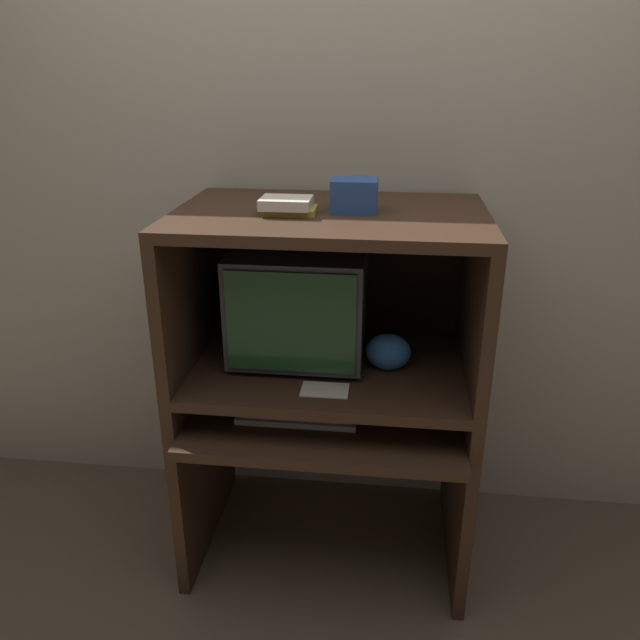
# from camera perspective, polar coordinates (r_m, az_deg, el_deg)

# --- Properties ---
(ground_plane) EXTENTS (12.00, 12.00, 0.00)m
(ground_plane) POSITION_cam_1_polar(r_m,az_deg,el_deg) (2.39, -0.19, -24.75)
(ground_plane) COLOR brown
(wall_back) EXTENTS (6.00, 0.06, 2.60)m
(wall_back) POSITION_cam_1_polar(r_m,az_deg,el_deg) (2.40, 1.93, 11.48)
(wall_back) COLOR #B2A893
(wall_back) RESTS_ON ground_plane
(desk_base) EXTENTS (1.00, 0.74, 0.65)m
(desk_base) POSITION_cam_1_polar(r_m,az_deg,el_deg) (2.33, 0.67, -12.51)
(desk_base) COLOR #382316
(desk_base) RESTS_ON ground_plane
(desk_monitor_shelf) EXTENTS (1.00, 0.68, 0.14)m
(desk_monitor_shelf) POSITION_cam_1_polar(r_m,az_deg,el_deg) (2.20, 0.85, -4.60)
(desk_monitor_shelf) COLOR #382316
(desk_monitor_shelf) RESTS_ON desk_base
(hutch_upper) EXTENTS (1.00, 0.68, 0.54)m
(hutch_upper) POSITION_cam_1_polar(r_m,az_deg,el_deg) (2.09, 1.01, 5.58)
(hutch_upper) COLOR #382316
(hutch_upper) RESTS_ON desk_monitor_shelf
(crt_monitor) EXTENTS (0.45, 0.46, 0.39)m
(crt_monitor) POSITION_cam_1_polar(r_m,az_deg,el_deg) (2.18, -1.77, 1.90)
(crt_monitor) COLOR #333338
(crt_monitor) RESTS_ON desk_monitor_shelf
(keyboard) EXTENTS (0.40, 0.15, 0.03)m
(keyboard) POSITION_cam_1_polar(r_m,az_deg,el_deg) (2.13, -2.06, -8.55)
(keyboard) COLOR beige
(keyboard) RESTS_ON desk_base
(mouse) EXTENTS (0.06, 0.04, 0.03)m
(mouse) POSITION_cam_1_polar(r_m,az_deg,el_deg) (2.11, 4.65, -9.03)
(mouse) COLOR black
(mouse) RESTS_ON desk_base
(snack_bag) EXTENTS (0.15, 0.11, 0.13)m
(snack_bag) POSITION_cam_1_polar(r_m,az_deg,el_deg) (2.13, 6.26, -2.92)
(snack_bag) COLOR #336BB7
(snack_bag) RESTS_ON desk_monitor_shelf
(book_stack) EXTENTS (0.17, 0.13, 0.05)m
(book_stack) POSITION_cam_1_polar(r_m,az_deg,el_deg) (1.96, -2.98, 10.39)
(book_stack) COLOR gold
(book_stack) RESTS_ON hutch_upper
(paper_card) EXTENTS (0.15, 0.10, 0.00)m
(paper_card) POSITION_cam_1_polar(r_m,az_deg,el_deg) (2.01, 0.45, -6.41)
(paper_card) COLOR beige
(paper_card) RESTS_ON desk_monitor_shelf
(storage_box) EXTENTS (0.14, 0.12, 0.10)m
(storage_box) POSITION_cam_1_polar(r_m,az_deg,el_deg) (2.00, 3.16, 11.33)
(storage_box) COLOR navy
(storage_box) RESTS_ON hutch_upper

